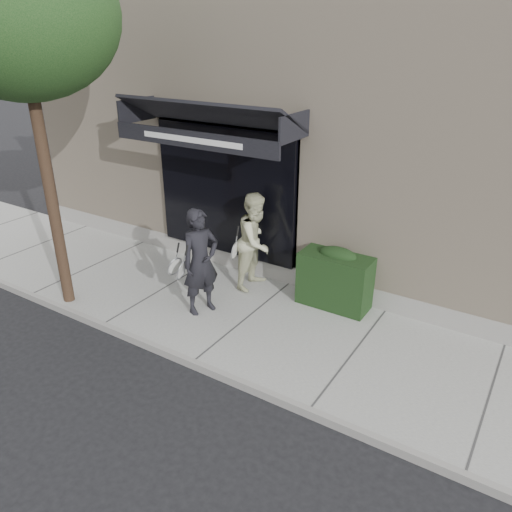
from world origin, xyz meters
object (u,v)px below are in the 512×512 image
Objects in this scene: street_tree at (19,15)px; pedestrian_front at (200,262)px; pedestrian_back at (256,241)px; hedge at (336,278)px.

street_tree is 4.68m from pedestrian_front.
street_tree is 3.29× the size of pedestrian_back.
pedestrian_back is at bearing 77.40° from pedestrian_front.
hedge is 0.21× the size of street_tree.
hedge is 1.69m from pedestrian_back.
hedge is 2.48m from pedestrian_front.
pedestrian_front is at bearing 23.95° from street_tree.
hedge is at bearing 5.17° from pedestrian_back.
hedge is 0.67× the size of pedestrian_front.
street_tree is 3.25× the size of pedestrian_front.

